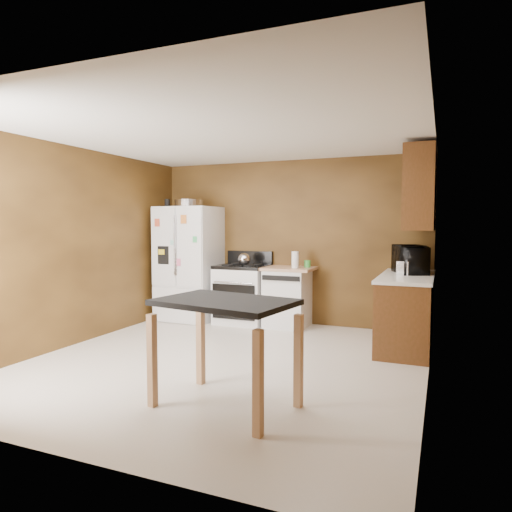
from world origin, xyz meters
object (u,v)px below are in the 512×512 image
Objects in this scene: microwave at (410,261)px; gas_range at (243,293)px; green_canister at (307,264)px; dishwasher at (287,296)px; refrigerator at (189,263)px; roasting_pan at (189,203)px; toaster at (405,268)px; kettle at (244,259)px; island at (225,317)px; paper_towel at (295,260)px; pen_cup at (167,203)px.

gas_range is (-2.46, 0.26, -0.60)m from microwave.
green_canister is 0.57m from dishwasher.
roasting_pan is at bearing -49.54° from refrigerator.
dishwasher is at bearing 177.16° from toaster.
green_canister is 1.92m from refrigerator.
kettle is 0.97m from refrigerator.
dishwasher is at bearing 98.76° from island.
roasting_pan is 0.41× the size of gas_range.
kettle reaches higher than toaster.
paper_towel is 0.58m from dishwasher.
dishwasher is at bearing 4.72° from pen_cup.
paper_towel reaches higher than dishwasher.
pen_cup reaches higher than green_canister.
kettle is 0.10× the size of refrigerator.
kettle is 0.86m from dishwasher.
refrigerator is (-0.96, -0.00, -0.09)m from kettle.
microwave is 1.86m from dishwasher.
green_canister is 0.09× the size of island.
toaster reaches higher than dishwasher.
kettle is 0.32× the size of microwave.
refrigerator is 1.49× the size of island.
pen_cup is at bearing -172.05° from toaster.
green_canister is 0.12× the size of dishwasher.
paper_towel is at bearing 2.19° from pen_cup.
refrigerator is (-0.03, 0.03, -0.96)m from roasting_pan.
roasting_pan is at bearing 6.63° from pen_cup.
roasting_pan is at bearing -178.77° from paper_towel.
kettle is at bearing 2.18° from roasting_pan.
roasting_pan is at bearing -177.82° from kettle.
microwave is (0.04, 0.19, 0.08)m from toaster.
microwave reaches higher than dishwasher.
kettle is at bearing 0.06° from refrigerator.
pen_cup is 2.43m from dishwasher.
island is at bearing -81.24° from dishwasher.
island is at bearing -102.71° from toaster.
kettle is at bearing 111.00° from island.
kettle is at bearing -48.31° from gas_range.
roasting_pan is 0.37× the size of island.
gas_range is 0.72m from dishwasher.
island is (2.44, -2.88, -1.11)m from pen_cup.
refrigerator reaches higher than green_canister.
pen_cup is 0.53× the size of toaster.
green_canister reaches higher than dishwasher.
toaster is (2.36, -0.39, -0.01)m from kettle.
toaster is 2.85m from island.
kettle is 2.41m from microwave.
pen_cup is 0.07× the size of refrigerator.
roasting_pan reaches higher than microwave.
kettle is at bearing 3.46° from pen_cup.
gas_range reaches higher than dishwasher.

